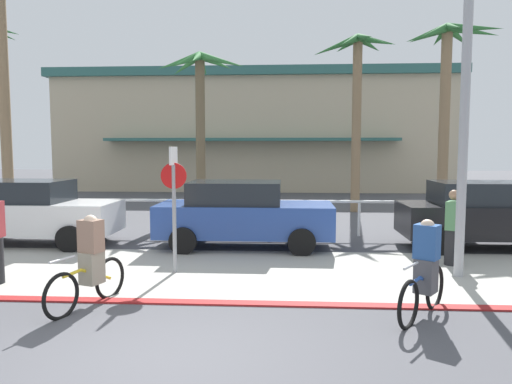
% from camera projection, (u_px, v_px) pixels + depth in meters
% --- Properties ---
extents(ground_plane, '(80.00, 80.00, 0.00)m').
position_uv_depth(ground_plane, '(239.00, 226.00, 15.72)').
color(ground_plane, '#4C4C51').
extents(sidewalk_strip, '(44.00, 4.00, 0.02)m').
position_uv_depth(sidewalk_strip, '(211.00, 272.00, 9.95)').
color(sidewalk_strip, '#ADAAA0').
rests_on(sidewalk_strip, ground).
extents(curb_paint, '(44.00, 0.24, 0.03)m').
position_uv_depth(curb_paint, '(192.00, 302.00, 7.96)').
color(curb_paint, maroon).
rests_on(curb_paint, ground).
extents(building_backdrop, '(23.82, 13.26, 7.09)m').
position_uv_depth(building_backdrop, '(257.00, 133.00, 33.23)').
color(building_backdrop, '#BCAD8E').
rests_on(building_backdrop, ground).
extents(rail_fence, '(21.81, 0.08, 1.04)m').
position_uv_depth(rail_fence, '(234.00, 206.00, 14.15)').
color(rail_fence, white).
rests_on(rail_fence, ground).
extents(stop_sign_bike_lane, '(0.52, 0.56, 2.56)m').
position_uv_depth(stop_sign_bike_lane, '(174.00, 191.00, 9.72)').
color(stop_sign_bike_lane, gray).
rests_on(stop_sign_bike_lane, ground).
extents(streetlight_curb, '(0.24, 2.54, 7.50)m').
position_uv_depth(streetlight_curb, '(471.00, 53.00, 8.94)').
color(streetlight_curb, '#9EA0A5').
rests_on(streetlight_curb, ground).
extents(palm_tree_2, '(2.97, 3.24, 8.68)m').
position_uv_depth(palm_tree_2, '(1.00, 30.00, 16.36)').
color(palm_tree_2, '#846B4C').
rests_on(palm_tree_2, ground).
extents(palm_tree_3, '(3.40, 3.08, 6.16)m').
position_uv_depth(palm_tree_3, '(201.00, 89.00, 18.48)').
color(palm_tree_3, brown).
rests_on(palm_tree_3, ground).
extents(palm_tree_4, '(3.27, 3.33, 6.94)m').
position_uv_depth(palm_tree_4, '(357.00, 75.00, 18.91)').
color(palm_tree_4, '#846B4C').
rests_on(palm_tree_4, ground).
extents(palm_tree_5, '(3.18, 3.06, 6.78)m').
position_uv_depth(palm_tree_5, '(447.00, 70.00, 16.67)').
color(palm_tree_5, '#846B4C').
rests_on(palm_tree_5, ground).
extents(car_white_1, '(4.40, 2.02, 1.69)m').
position_uv_depth(car_white_1, '(30.00, 212.00, 12.74)').
color(car_white_1, white).
rests_on(car_white_1, ground).
extents(car_blue_2, '(4.40, 2.02, 1.69)m').
position_uv_depth(car_blue_2, '(243.00, 214.00, 12.33)').
color(car_blue_2, '#284793').
rests_on(car_blue_2, ground).
extents(car_black_3, '(4.40, 2.02, 1.69)m').
position_uv_depth(car_black_3, '(488.00, 214.00, 12.21)').
color(car_black_3, black).
rests_on(car_black_3, ground).
extents(cyclist_blue_0, '(1.10, 1.52, 1.50)m').
position_uv_depth(cyclist_blue_0, '(425.00, 271.00, 7.30)').
color(cyclist_blue_0, black).
rests_on(cyclist_blue_0, ground).
extents(cyclist_yellow_1, '(0.66, 1.74, 1.50)m').
position_uv_depth(cyclist_yellow_1, '(90.00, 263.00, 7.78)').
color(cyclist_yellow_1, black).
rests_on(cyclist_yellow_1, ground).
extents(pedestrian_0, '(0.44, 0.48, 1.64)m').
position_uv_depth(pedestrian_0, '(453.00, 231.00, 10.42)').
color(pedestrian_0, '#232326').
rests_on(pedestrian_0, ground).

